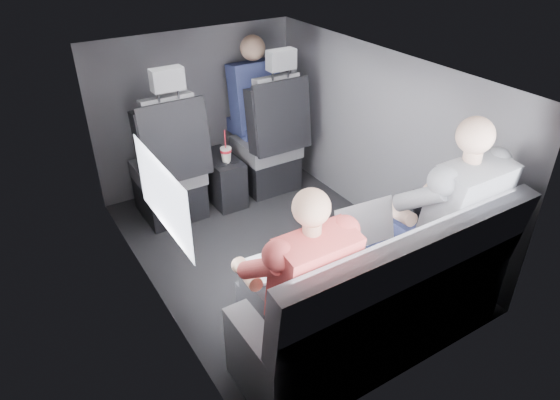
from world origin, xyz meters
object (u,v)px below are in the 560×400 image
laptop_white (286,262)px  rear_bench (378,305)px  laptop_black (423,206)px  passenger_front_right (254,98)px  passenger_rear_right (442,217)px  soda_cup (226,154)px  center_console (222,179)px  laptop_silver (352,228)px  front_seat_left (171,173)px  passenger_rear_left (296,283)px  front_seat_right (270,147)px

laptop_white → rear_bench: bearing=-28.9°
laptop_black → passenger_front_right: size_ratio=0.40×
laptop_white → passenger_rear_right: passenger_rear_right is taller
soda_cup → laptop_white: size_ratio=0.84×
center_console → laptop_silver: size_ratio=1.25×
front_seat_left → rear_bench: size_ratio=0.79×
passenger_rear_left → rear_bench: bearing=-11.1°
center_console → laptop_white: size_ratio=1.47×
front_seat_left → laptop_white: (0.00, -1.65, 0.23)m
laptop_black → front_seat_right: bearing=93.6°
laptop_black → passenger_rear_left: (-1.04, -0.17, -0.01)m
front_seat_left → passenger_front_right: bearing=16.0°
laptop_black → passenger_front_right: bearing=93.1°
center_console → passenger_front_right: 0.75m
passenger_rear_right → soda_cup: bearing=106.2°
laptop_silver → passenger_rear_left: 0.56m
front_seat_right → laptop_white: bearing=-118.5°
passenger_front_right → center_console: bearing=-154.2°
front_seat_left → laptop_silver: (0.48, -1.60, 0.24)m
front_seat_right → passenger_rear_right: passenger_rear_right is taller
center_console → laptop_black: (0.55, -1.67, 0.43)m
soda_cup → passenger_rear_left: passenger_rear_left is taller
rear_bench → laptop_black: size_ratio=4.69×
center_console → soda_cup: size_ratio=1.75×
front_seat_right → passenger_rear_right: 1.83m
passenger_rear_left → laptop_silver: bearing=21.9°
soda_cup → laptop_silver: laptop_silver is taller
center_console → laptop_silver: bearing=-88.9°
passenger_rear_left → passenger_rear_right: size_ratio=0.92×
front_seat_right → passenger_front_right: size_ratio=1.47×
center_console → laptop_black: 1.82m
soda_cup → passenger_front_right: (0.45, 0.31, 0.29)m
soda_cup → laptop_black: 1.68m
front_seat_right → laptop_black: front_seat_right is taller
center_console → soda_cup: soda_cup is taller
passenger_rear_left → passenger_front_right: 2.27m
front_seat_left → laptop_white: bearing=-89.9°
laptop_silver → laptop_black: 0.52m
front_seat_left → passenger_rear_left: size_ratio=1.06×
front_seat_right → rear_bench: (-0.45, -1.90, -0.09)m
front_seat_right → center_console: bearing=174.9°
front_seat_right → passenger_front_right: 0.44m
center_console → laptop_white: 1.80m
center_console → rear_bench: bearing=-90.0°
laptop_silver → passenger_rear_left: (-0.52, -0.21, -0.02)m
soda_cup → laptop_black: size_ratio=0.80×
rear_bench → passenger_rear_left: passenger_rear_left is taller
front_seat_left → passenger_rear_right: 2.07m
passenger_rear_right → laptop_white: bearing=171.0°
center_console → laptop_black: bearing=-71.7°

